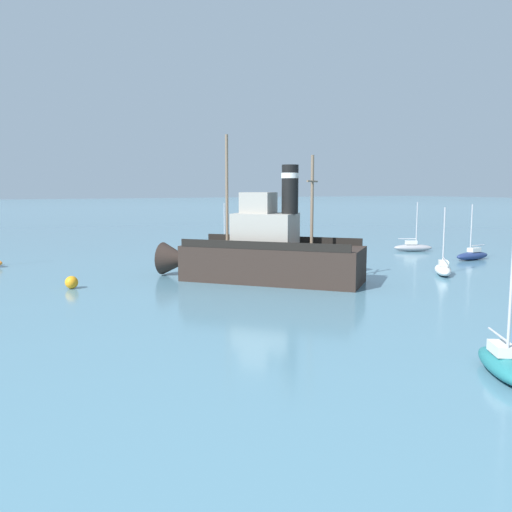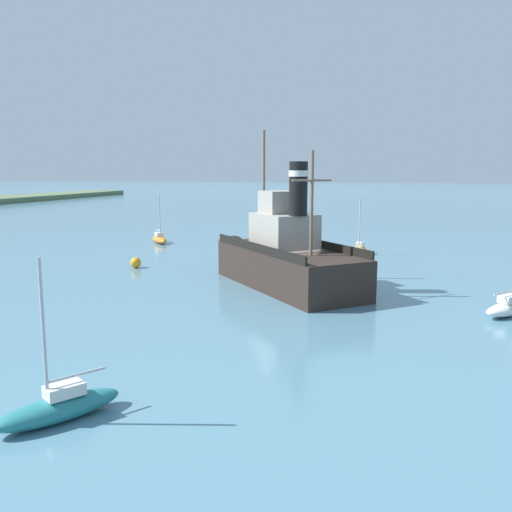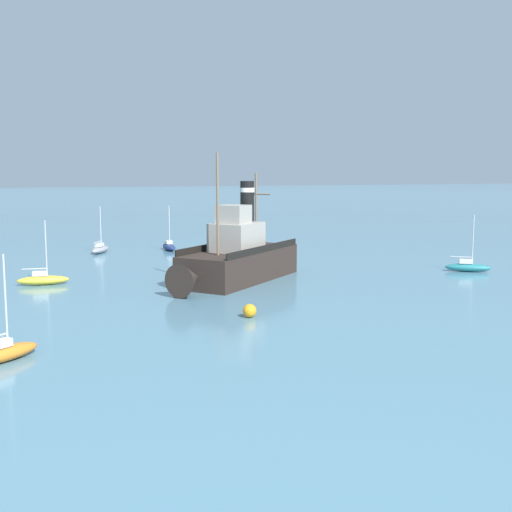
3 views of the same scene
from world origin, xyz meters
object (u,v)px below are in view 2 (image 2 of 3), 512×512
sailboat_yellow (359,250)px  sailboat_white (511,307)px  old_tugboat (283,257)px  sailboat_teal (59,406)px  sailboat_orange (160,239)px  mooring_buoy (136,263)px

sailboat_yellow → sailboat_white: bearing=-153.6°
old_tugboat → sailboat_teal: bearing=173.9°
sailboat_white → sailboat_yellow: (18.29, 9.09, 0.00)m
sailboat_teal → sailboat_orange: (36.98, 14.35, 0.00)m
old_tugboat → sailboat_orange: size_ratio=2.65×
sailboat_teal → sailboat_white: bearing=-42.5°
sailboat_yellow → sailboat_teal: bearing=170.4°
sailboat_orange → sailboat_white: bearing=-125.3°
sailboat_white → sailboat_orange: bearing=54.7°
old_tugboat → sailboat_white: 13.44m
sailboat_teal → sailboat_white: size_ratio=1.00×
sailboat_white → sailboat_orange: same height
old_tugboat → mooring_buoy: bearing=75.2°
sailboat_teal → mooring_buoy: size_ratio=6.09×
mooring_buoy → sailboat_orange: bearing=18.2°
sailboat_teal → mooring_buoy: (23.47, 9.90, -0.02)m
old_tugboat → sailboat_orange: old_tugboat is taller
sailboat_white → sailboat_yellow: size_ratio=1.00×
old_tugboat → sailboat_white: old_tugboat is taller
sailboat_yellow → old_tugboat: bearing=165.6°
sailboat_teal → sailboat_orange: same height
sailboat_orange → sailboat_teal: bearing=-158.8°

